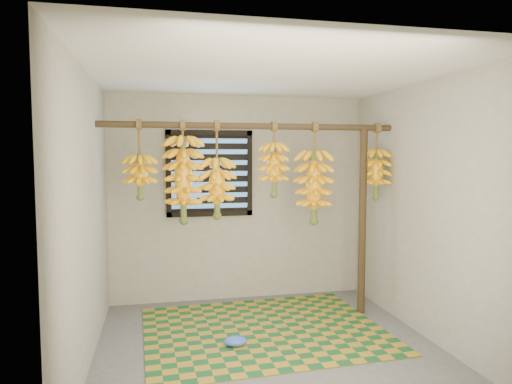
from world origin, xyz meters
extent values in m
cube|color=#4E4E4E|center=(0.00, 0.00, -0.01)|extent=(3.00, 3.00, 0.01)
cube|color=silver|center=(0.00, 0.00, 2.40)|extent=(3.00, 3.00, 0.01)
cube|color=gray|center=(0.00, 1.50, 1.20)|extent=(3.00, 0.01, 2.40)
cube|color=gray|center=(-1.50, 0.00, 1.20)|extent=(0.01, 3.00, 2.40)
cube|color=gray|center=(1.50, 0.00, 1.20)|extent=(0.01, 3.00, 2.40)
cube|color=black|center=(-0.35, 1.48, 1.50)|extent=(1.00, 0.04, 1.00)
cylinder|color=#43311B|center=(0.00, 0.70, 2.00)|extent=(3.00, 0.06, 0.06)
cylinder|color=#43311B|center=(1.20, 0.70, 1.00)|extent=(0.08, 0.08, 2.00)
cube|color=#164C23|center=(0.05, 0.43, 0.01)|extent=(2.36, 1.93, 0.01)
ellipsoid|color=blue|center=(-0.28, 0.10, 0.05)|extent=(0.22, 0.17, 0.09)
cylinder|color=brown|center=(-1.11, 0.70, 1.86)|extent=(0.02, 0.02, 0.34)
cylinder|color=#4C5923|center=(-1.11, 0.70, 1.52)|extent=(0.05, 0.05, 0.39)
cylinder|color=brown|center=(-0.70, 0.70, 1.95)|extent=(0.02, 0.02, 0.17)
cylinder|color=#4C5923|center=(-0.70, 0.70, 1.49)|extent=(0.06, 0.06, 0.80)
cylinder|color=brown|center=(-0.36, 0.70, 1.84)|extent=(0.02, 0.02, 0.38)
cylinder|color=#4C5923|center=(-0.36, 0.70, 1.40)|extent=(0.06, 0.06, 0.55)
cylinder|color=brown|center=(0.22, 0.70, 1.92)|extent=(0.02, 0.02, 0.22)
cylinder|color=#4C5923|center=(0.22, 0.70, 1.59)|extent=(0.05, 0.05, 0.51)
cylinder|color=brown|center=(0.65, 0.70, 1.88)|extent=(0.02, 0.02, 0.30)
cylinder|color=#4C5923|center=(0.65, 0.70, 1.40)|extent=(0.07, 0.07, 0.71)
cylinder|color=brown|center=(1.35, 0.70, 1.89)|extent=(0.02, 0.02, 0.28)
cylinder|color=#4C5923|center=(1.35, 0.70, 1.53)|extent=(0.05, 0.05, 0.50)
camera|label=1|loc=(-0.93, -3.80, 1.70)|focal=32.00mm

